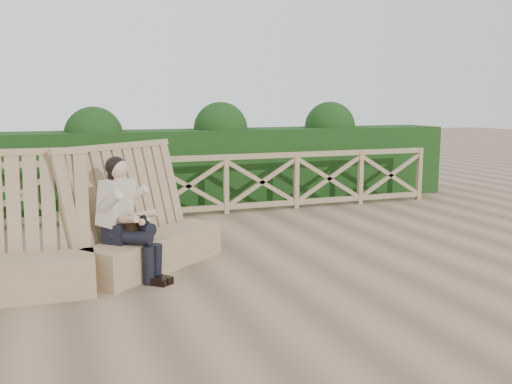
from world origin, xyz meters
name	(u,v)px	position (x,y,z in m)	size (l,w,h in m)	color
ground	(257,268)	(0.00, 0.00, 0.00)	(60.00, 60.00, 0.00)	brown
bench	(79,248)	(-2.11, 0.24, 0.39)	(3.78, 1.88, 1.57)	#866B4D
woman	(125,215)	(-1.58, 0.17, 0.76)	(0.82, 0.86, 1.44)	black
guardrail	(188,186)	(0.00, 3.50, 0.55)	(10.10, 0.09, 1.10)	#8B7050
hedge	(173,168)	(0.00, 4.70, 0.75)	(12.00, 1.20, 1.50)	black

